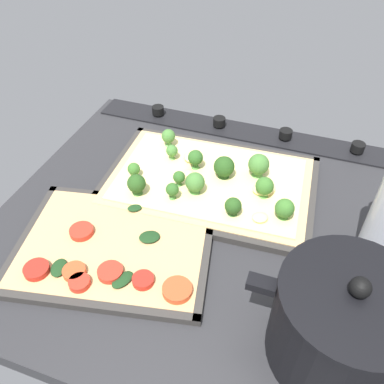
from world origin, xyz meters
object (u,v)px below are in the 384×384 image
baking_tray_front (209,184)px  cooking_pot (342,325)px  broccoli_pizza (211,179)px  veggie_pizza_back (113,248)px  baking_tray_back (115,247)px

baking_tray_front → cooking_pot: (-24.79, 26.25, 6.29)cm
baking_tray_front → broccoli_pizza: size_ratio=1.07×
broccoli_pizza → cooking_pot: 35.85cm
baking_tray_front → veggie_pizza_back: bearing=64.9°
veggie_pizza_back → baking_tray_back: bearing=-76.8°
broccoli_pizza → veggie_pizza_back: 22.83cm
baking_tray_front → veggie_pizza_back: (9.73, 20.81, 0.75)cm
broccoli_pizza → baking_tray_back: (10.36, 19.56, -1.59)cm
cooking_pot → baking_tray_back: bearing=-10.3°
broccoli_pizza → veggie_pizza_back: bearing=63.6°
veggie_pizza_back → cooking_pot: size_ratio=1.34×
broccoli_pizza → baking_tray_front: bearing=-41.8°
broccoli_pizza → baking_tray_back: size_ratio=1.09×
baking_tray_back → veggie_pizza_back: veggie_pizza_back is taller
broccoli_pizza → cooking_pot: (-24.37, 25.87, 4.69)cm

